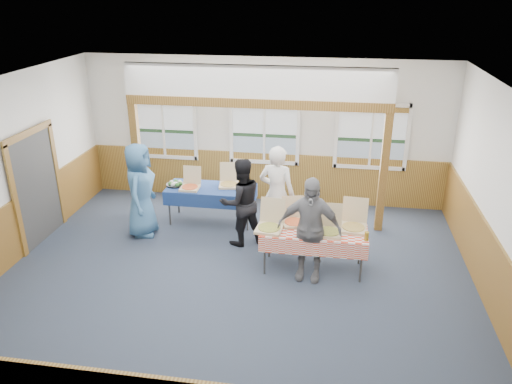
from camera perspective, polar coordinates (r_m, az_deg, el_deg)
floor at (r=8.51m, az=-2.45°, el=-9.97°), size 8.00×8.00×0.00m
ceiling at (r=7.30m, az=-2.87°, el=11.69°), size 8.00×8.00×0.00m
wall_back at (r=11.03m, az=0.99°, el=6.96°), size 8.00×0.00×8.00m
wall_front at (r=4.85m, az=-11.22°, el=-15.95°), size 8.00×0.00×8.00m
wall_right at (r=8.03m, az=26.58°, el=-1.70°), size 0.00×8.00×8.00m
wainscot_back at (r=11.34m, az=0.94°, el=1.81°), size 7.98×0.05×1.10m
wainscot_left at (r=9.76m, az=-26.12°, el=-4.26°), size 0.05×6.98×1.10m
wainscot_right at (r=8.47m, az=25.18°, el=-8.18°), size 0.05×6.98×1.10m
cased_opening at (r=10.23m, az=-23.80°, el=0.44°), size 0.06×1.30×2.10m
window_left at (r=11.51m, az=-10.56°, el=7.65°), size 1.56×0.10×1.46m
window_mid at (r=10.97m, az=0.96°, el=7.30°), size 1.56×0.10×1.46m
window_right at (r=10.90m, az=13.10°, el=6.61°), size 1.56×0.10×1.46m
post_left at (r=10.68m, az=-13.39°, el=3.55°), size 0.15×0.15×2.40m
post_right at (r=9.97m, az=14.36°, el=2.07°), size 0.15×0.15×2.40m
cross_beam at (r=9.66m, az=0.01°, el=10.14°), size 5.15×0.18×0.18m
table_left at (r=10.22m, az=-5.17°, el=0.22°), size 1.81×0.83×0.76m
table_right at (r=8.52m, az=6.65°, el=-4.66°), size 1.92×1.24×0.76m
pizza_box_a at (r=10.18m, az=-7.53°, el=0.76°), size 0.38×0.46×0.40m
pizza_box_b at (r=10.25m, az=-3.11°, el=1.09°), size 0.46×0.53×0.43m
pizza_box_c at (r=8.43m, az=1.58°, el=-3.85°), size 0.48×0.56×0.47m
pizza_box_d at (r=8.65m, az=4.37°, el=-3.20°), size 0.48×0.55×0.42m
pizza_box_e at (r=8.39m, az=8.37°, el=-4.24°), size 0.41×0.49×0.44m
pizza_box_f at (r=8.60m, az=11.09°, el=-3.73°), size 0.47×0.56×0.47m
veggie_tray at (r=10.39m, az=-9.20°, el=0.93°), size 0.38×0.38×0.09m
drink_glass at (r=8.26m, az=12.52°, el=-4.97°), size 0.07×0.07×0.15m
woman_white at (r=9.35m, az=2.39°, el=-0.25°), size 0.77×0.58×1.89m
woman_black at (r=9.26m, az=-1.72°, el=-1.15°), size 1.04×0.98×1.70m
man_blue at (r=9.84m, az=-13.09°, el=0.24°), size 0.65×0.95×1.86m
person_grey at (r=8.19m, az=6.10°, el=-4.23°), size 1.09×0.54×1.80m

